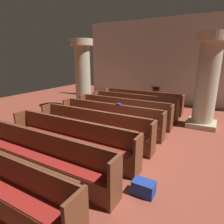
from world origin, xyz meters
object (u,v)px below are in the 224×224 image
pew_row_3 (110,117)px  pillar_far_side (83,73)px  pillar_aisle_side (207,80)px  hymn_book (119,104)px  pew_row_2 (122,110)px  lectern (155,98)px  kneeler_box_blue (144,188)px  pew_row_5 (70,138)px  pew_row_1 (133,105)px  pew_row_0 (141,100)px  pew_row_6 (39,154)px  pew_row_4 (93,126)px

pew_row_3 → pillar_far_side: 3.68m
pillar_aisle_side → hymn_book: 3.26m
pew_row_2 → lectern: lectern is taller
pew_row_2 → kneeler_box_blue: bearing=-58.1°
pew_row_3 → pillar_far_side: (-2.75, 2.11, 1.24)m
pew_row_5 → lectern: lectern is taller
pew_row_3 → pillar_aisle_side: size_ratio=1.16×
pew_row_1 → lectern: bearing=80.3°
pew_row_0 → pillar_far_side: 3.16m
pillar_far_side → lectern: pillar_far_side is taller
pew_row_3 → kneeler_box_blue: 3.42m
pew_row_5 → pew_row_2: bearing=90.0°
pew_row_0 → pew_row_1: same height
pew_row_0 → pillar_far_side: pillar_far_side is taller
pew_row_6 → kneeler_box_blue: 2.31m
hymn_book → pew_row_2: bearing=107.4°
pew_row_1 → pew_row_3: same height
pew_row_6 → pew_row_5: bearing=90.0°
pew_row_1 → hymn_book: size_ratio=21.37×
pew_row_1 → hymn_book: bearing=-82.0°
pew_row_3 → lectern: 4.15m
pew_row_2 → pew_row_3: (0.00, -1.02, 0.00)m
pew_row_4 → lectern: 5.17m
pew_row_5 → pillar_aisle_side: size_ratio=1.16×
pew_row_0 → pew_row_4: same height
hymn_book → pew_row_1: bearing=98.0°
pew_row_0 → pew_row_5: (0.00, -5.09, 0.00)m
pew_row_0 → lectern: 1.14m
pew_row_4 → lectern: (0.36, 5.16, -0.04)m
pew_row_2 → pillar_aisle_side: bearing=21.0°
hymn_book → lectern: bearing=88.5°
pew_row_0 → pew_row_5: same height
pew_row_2 → hymn_book: size_ratio=21.37×
pillar_aisle_side → pew_row_2: bearing=-159.0°
lectern → hymn_book: (-0.10, -3.95, 0.51)m
lectern → pew_row_3: bearing=-95.0°
pew_row_1 → hymn_book: hymn_book is taller
pillar_aisle_side → pillar_far_side: (-5.54, 0.02, 0.00)m
pew_row_5 → hymn_book: (0.26, 2.22, 0.47)m
pillar_aisle_side → hymn_book: pillar_aisle_side is taller
lectern → hymn_book: size_ratio=5.99×
pew_row_4 → lectern: lectern is taller
pew_row_0 → pew_row_6: same height
pew_row_4 → pew_row_5: size_ratio=1.00×
pew_row_0 → pew_row_1: 1.02m
pew_row_2 → kneeler_box_blue: 4.24m
kneeler_box_blue → pillar_aisle_side: bearing=83.1°
pew_row_6 → lectern: lectern is taller
pew_row_3 → pillar_aisle_side: pillar_aisle_side is taller
pew_row_3 → pew_row_4: bearing=-90.0°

